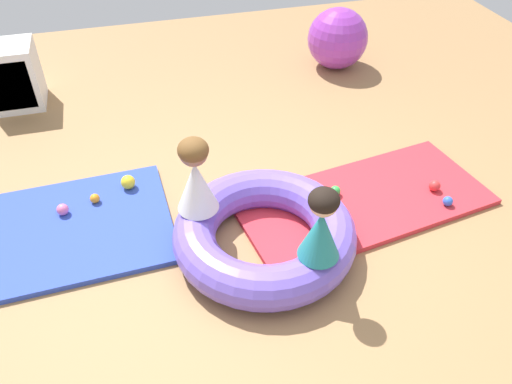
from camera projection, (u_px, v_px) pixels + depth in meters
name	position (u px, v px, depth m)	size (l,w,h in m)	color
ground_plane	(255.00, 248.00, 3.29)	(8.00, 8.00, 0.00)	#9E7549
gym_mat_center_rear	(78.00, 228.00, 3.41)	(1.22, 1.02, 0.04)	#2D47B7
gym_mat_far_right	(363.00, 201.00, 3.62)	(1.78, 0.81, 0.04)	red
inflatable_cushion	(264.00, 233.00, 3.21)	(1.16, 1.16, 0.27)	#7056D1
child_in_white	(196.00, 176.00, 3.04)	(0.35, 0.35, 0.51)	white
child_in_teal	(321.00, 225.00, 2.74)	(0.31, 0.31, 0.47)	teal
play_ball_orange	(95.00, 198.00, 3.56)	(0.07, 0.07, 0.07)	orange
play_ball_pink	(63.00, 209.00, 3.46)	(0.08, 0.08, 0.08)	pink
play_ball_blue	(448.00, 201.00, 3.53)	(0.07, 0.07, 0.07)	blue
play_ball_green	(335.00, 191.00, 3.62)	(0.07, 0.07, 0.07)	green
play_ball_red	(435.00, 186.00, 3.65)	(0.08, 0.08, 0.08)	red
play_ball_yellow	(128.00, 182.00, 3.67)	(0.10, 0.10, 0.10)	yellow
exercise_ball_large	(338.00, 39.00, 5.09)	(0.60, 0.60, 0.60)	purple
storage_cube	(13.00, 77.00, 4.51)	(0.44, 0.44, 0.56)	silver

